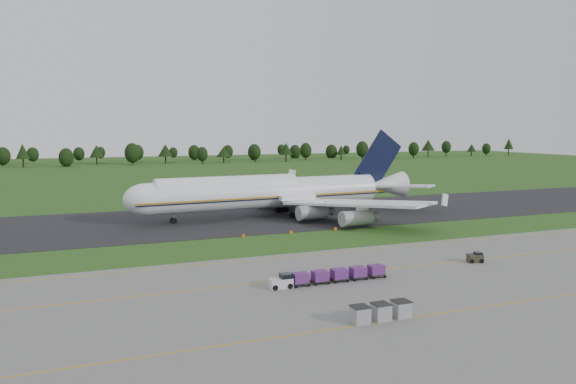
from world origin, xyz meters
name	(u,v)px	position (x,y,z in m)	size (l,w,h in m)	color
ground	(274,244)	(0.00, 0.00, 0.00)	(600.00, 600.00, 0.00)	#254A16
apron	(378,302)	(0.00, -34.00, 0.03)	(300.00, 52.00, 0.06)	slate
taxiway	(229,219)	(0.00, 28.00, 0.04)	(300.00, 40.00, 0.08)	black
apron_markings	(349,285)	(0.00, -26.98, 0.06)	(300.00, 30.20, 0.01)	#C58C0B
tree_line	(132,152)	(1.17, 221.13, 6.23)	(524.35, 23.07, 11.80)	black
aircraft	(272,192)	(9.90, 27.91, 5.43)	(67.59, 65.87, 19.00)	white
baggage_train	(327,276)	(-2.00, -24.99, 0.93)	(15.82, 1.68, 1.61)	silver
utility_cart	(475,258)	(22.62, -23.15, 0.63)	(2.40, 1.80, 1.17)	#2E2F21
uld_row	(381,312)	(-2.91, -39.42, 0.93)	(6.55, 1.75, 1.73)	gray
edge_markers	(291,232)	(6.03, 7.13, 0.27)	(18.76, 0.30, 0.60)	orange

